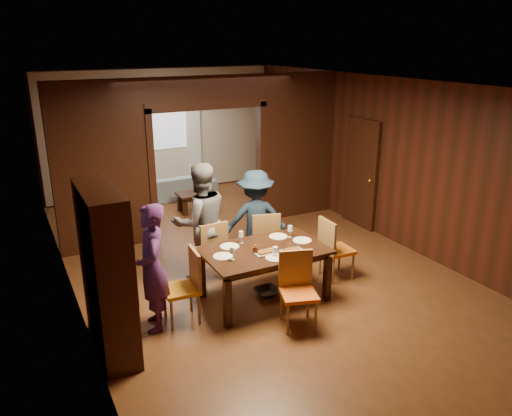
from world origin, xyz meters
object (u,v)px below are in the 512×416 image
person_grey (201,222)px  dining_table (264,274)px  coffee_table (197,201)px  hutch (107,272)px  chair_right (337,248)px  sofa (175,187)px  chair_near (299,292)px  chair_far_r (264,239)px  chair_left (181,287)px  person_navy (256,219)px  person_purple (152,268)px  chair_far_l (209,250)px

person_grey → dining_table: person_grey is taller
person_grey → coffee_table: person_grey is taller
coffee_table → hutch: bearing=-122.2°
dining_table → hutch: bearing=-173.6°
chair_right → hutch: (-3.48, -0.32, 0.52)m
sofa → chair_near: 5.96m
chair_far_r → chair_right: bearing=151.4°
chair_left → chair_right: bearing=96.2°
person_navy → chair_far_r: (0.08, -0.13, -0.31)m
person_purple → person_navy: bearing=130.0°
chair_far_r → hutch: size_ratio=0.48×
chair_right → chair_near: bearing=127.5°
sofa → chair_near: size_ratio=1.94×
sofa → coffee_table: size_ratio=2.35×
chair_far_l → hutch: bearing=30.8°
person_purple → chair_far_r: 2.29m
dining_table → chair_near: chair_near is taller
sofa → person_purple: bearing=68.5°
person_purple → dining_table: person_purple is taller
dining_table → chair_left: chair_left is taller
chair_right → chair_far_l: (-1.76, 0.85, 0.00)m
person_grey → chair_near: (0.58, -1.84, -0.43)m
person_purple → person_navy: (1.99, 1.06, -0.03)m
person_purple → hutch: 0.65m
chair_far_l → chair_far_r: same height
dining_table → chair_near: (0.05, -0.84, 0.10)m
sofa → person_navy: bearing=89.8°
person_purple → coffee_table: person_purple is taller
chair_near → dining_table: bearing=110.8°
sofa → chair_left: chair_left is taller
dining_table → chair_right: size_ratio=1.75×
person_navy → chair_far_l: person_navy is taller
sofa → coffee_table: 1.08m
chair_far_l → person_purple: bearing=36.4°
person_navy → chair_far_l: (-0.86, -0.12, -0.31)m
coffee_table → chair_far_l: 3.28m
chair_right → chair_far_r: bearing=46.2°
chair_left → chair_far_l: size_ratio=1.00×
chair_far_l → person_navy: bearing=-175.3°
person_grey → chair_right: size_ratio=1.88×
person_purple → chair_left: size_ratio=1.71×
dining_table → chair_right: (1.31, 0.07, 0.10)m
chair_far_r → hutch: 2.94m
chair_left → hutch: size_ratio=0.48×
chair_right → chair_far_l: size_ratio=1.00×
chair_right → chair_far_r: size_ratio=1.00×
sofa → chair_right: chair_right is taller
person_navy → dining_table: 1.19m
person_purple → sofa: person_purple is taller
person_navy → sofa: 4.10m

